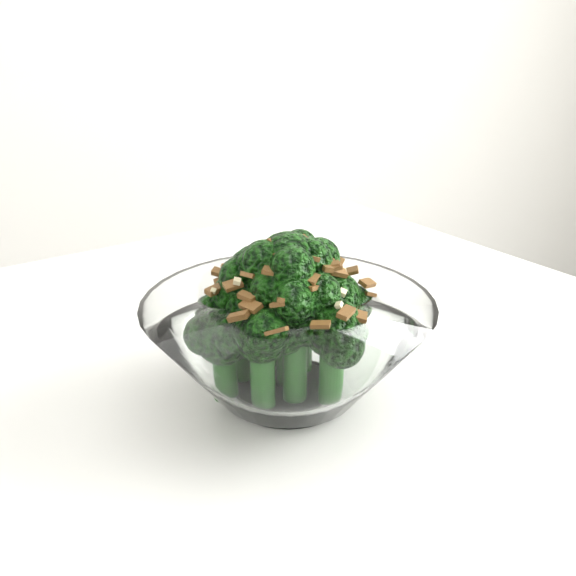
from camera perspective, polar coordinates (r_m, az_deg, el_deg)
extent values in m
cube|color=white|center=(0.47, -21.78, -16.88)|extent=(1.42, 1.21, 0.04)
cylinder|color=white|center=(1.14, 4.12, -13.00)|extent=(0.04, 0.04, 0.71)
cylinder|color=white|center=(0.50, 0.00, -9.22)|extent=(0.09, 0.09, 0.01)
cylinder|color=#1B5115|center=(0.48, 0.00, -4.19)|extent=(0.02, 0.02, 0.08)
sphere|color=#14470D|center=(0.45, 0.00, 1.90)|extent=(0.05, 0.05, 0.05)
cylinder|color=#1B5115|center=(0.50, 1.19, -3.39)|extent=(0.02, 0.02, 0.08)
sphere|color=#14470D|center=(0.48, 1.24, 1.96)|extent=(0.05, 0.05, 0.05)
cylinder|color=#1B5115|center=(0.48, -2.50, -4.41)|extent=(0.02, 0.02, 0.07)
sphere|color=#14470D|center=(0.46, -2.60, 0.96)|extent=(0.05, 0.05, 0.05)
cylinder|color=#1B5115|center=(0.46, 0.63, -6.24)|extent=(0.02, 0.02, 0.07)
sphere|color=#14470D|center=(0.44, 0.65, -0.94)|extent=(0.04, 0.04, 0.04)
cylinder|color=#1B5115|center=(0.49, 3.92, -5.18)|extent=(0.02, 0.02, 0.06)
sphere|color=#14470D|center=(0.47, 4.05, -1.01)|extent=(0.04, 0.04, 0.04)
cylinder|color=#1B5115|center=(0.49, -4.26, -5.32)|extent=(0.02, 0.02, 0.05)
sphere|color=#14470D|center=(0.47, -4.40, -1.26)|extent=(0.04, 0.04, 0.04)
cylinder|color=#1B5115|center=(0.46, 3.87, -7.57)|extent=(0.02, 0.02, 0.05)
sphere|color=#14470D|center=(0.44, 4.00, -3.54)|extent=(0.04, 0.04, 0.04)
cylinder|color=#1B5115|center=(0.46, -2.27, -8.01)|extent=(0.02, 0.02, 0.05)
sphere|color=#14470D|center=(0.44, -2.33, -4.13)|extent=(0.04, 0.04, 0.04)
cylinder|color=#1B5115|center=(0.52, 4.07, -4.37)|extent=(0.02, 0.02, 0.04)
sphere|color=#14470D|center=(0.51, 4.17, -1.33)|extent=(0.04, 0.04, 0.04)
cylinder|color=#1B5115|center=(0.47, -5.60, -7.62)|extent=(0.02, 0.02, 0.04)
sphere|color=#14470D|center=(0.46, -5.74, -4.41)|extent=(0.04, 0.04, 0.04)
cylinder|color=#1B5115|center=(0.52, -0.46, -3.97)|extent=(0.02, 0.02, 0.04)
sphere|color=#14470D|center=(0.51, -0.47, -0.85)|extent=(0.04, 0.04, 0.04)
cylinder|color=#1B5115|center=(0.51, -1.14, -3.77)|extent=(0.02, 0.02, 0.06)
sphere|color=#14470D|center=(0.50, -1.18, 0.44)|extent=(0.05, 0.05, 0.05)
cube|color=brown|center=(0.47, 3.31, 2.66)|extent=(0.01, 0.02, 0.01)
cube|color=brown|center=(0.44, -4.91, 0.29)|extent=(0.01, 0.01, 0.01)
cube|color=brown|center=(0.42, -4.43, -2.51)|extent=(0.02, 0.01, 0.01)
cube|color=brown|center=(0.45, -2.28, 3.62)|extent=(0.01, 0.01, 0.01)
cube|color=brown|center=(0.47, 2.78, 2.94)|extent=(0.01, 0.02, 0.00)
cube|color=brown|center=(0.49, -2.12, 2.53)|extent=(0.01, 0.01, 0.01)
cube|color=brown|center=(0.46, 4.49, 1.44)|extent=(0.02, 0.01, 0.01)
cube|color=brown|center=(0.42, -0.66, -1.03)|extent=(0.01, 0.02, 0.01)
cube|color=brown|center=(0.49, 2.29, 2.57)|extent=(0.02, 0.02, 0.01)
cube|color=brown|center=(0.43, -1.65, 1.65)|extent=(0.01, 0.01, 0.01)
cube|color=brown|center=(0.44, 1.88, 2.79)|extent=(0.01, 0.01, 0.01)
cube|color=brown|center=(0.52, -0.62, 1.94)|extent=(0.02, 0.02, 0.01)
cube|color=brown|center=(0.43, 2.15, 0.78)|extent=(0.01, 0.01, 0.01)
cube|color=brown|center=(0.42, 2.21, 0.10)|extent=(0.01, 0.01, 0.00)
cube|color=brown|center=(0.47, 7.19, -0.54)|extent=(0.01, 0.01, 0.01)
cube|color=brown|center=(0.43, -3.34, -1.58)|extent=(0.02, 0.02, 0.01)
cube|color=brown|center=(0.46, -1.88, 3.44)|extent=(0.01, 0.01, 0.01)
cube|color=brown|center=(0.49, -5.34, 1.47)|extent=(0.01, 0.02, 0.01)
cube|color=brown|center=(0.44, 3.38, 1.86)|extent=(0.01, 0.01, 0.01)
cube|color=brown|center=(0.47, 7.06, 0.44)|extent=(0.01, 0.01, 0.01)
cube|color=brown|center=(0.48, 4.44, 2.21)|extent=(0.01, 0.01, 0.01)
cube|color=brown|center=(0.48, 5.47, 1.47)|extent=(0.02, 0.01, 0.01)
cube|color=brown|center=(0.45, 4.01, 1.95)|extent=(0.01, 0.01, 0.01)
cube|color=brown|center=(0.41, 2.91, -3.26)|extent=(0.01, 0.01, 0.00)
cube|color=brown|center=(0.48, -4.92, 1.91)|extent=(0.01, 0.01, 0.00)
cube|color=brown|center=(0.41, -1.02, -3.84)|extent=(0.02, 0.01, 0.01)
cube|color=brown|center=(0.46, -6.56, -0.16)|extent=(0.01, 0.01, 0.01)
cube|color=brown|center=(0.50, -1.53, 2.62)|extent=(0.02, 0.02, 0.01)
cube|color=brown|center=(0.46, 1.03, 4.35)|extent=(0.01, 0.01, 0.00)
cube|color=brown|center=(0.48, 1.91, 2.90)|extent=(0.01, 0.02, 0.01)
cube|color=brown|center=(0.44, 6.52, -2.54)|extent=(0.01, 0.01, 0.01)
cube|color=brown|center=(0.45, 3.83, 1.86)|extent=(0.02, 0.01, 0.01)
cube|color=brown|center=(0.42, 5.19, -2.19)|extent=(0.02, 0.02, 0.01)
cube|color=brown|center=(0.42, -0.81, -1.41)|extent=(0.01, 0.01, 0.01)
cube|color=brown|center=(0.47, 3.72, 2.39)|extent=(0.01, 0.01, 0.01)
cube|color=brown|center=(0.43, -3.66, -0.78)|extent=(0.01, 0.01, 0.01)
cube|color=brown|center=(0.50, -1.32, 2.44)|extent=(0.01, 0.02, 0.01)
cube|color=brown|center=(0.44, -0.99, 3.84)|extent=(0.01, 0.02, 0.01)
cube|color=brown|center=(0.46, -2.14, 3.48)|extent=(0.01, 0.01, 0.01)
cube|color=brown|center=(0.44, -3.33, 1.16)|extent=(0.01, 0.02, 0.01)
cube|color=brown|center=(0.48, -5.86, 1.31)|extent=(0.02, 0.01, 0.01)
cube|color=brown|center=(0.45, 2.54, 2.75)|extent=(0.01, 0.01, 0.01)
cube|color=brown|center=(0.49, 1.02, 2.81)|extent=(0.01, 0.01, 0.01)
cube|color=brown|center=(0.48, -4.62, 1.79)|extent=(0.01, 0.01, 0.01)
cube|color=brown|center=(0.47, -6.08, 0.40)|extent=(0.01, 0.01, 0.01)
cube|color=brown|center=(0.44, -1.40, 3.42)|extent=(0.01, 0.02, 0.01)
cube|color=brown|center=(0.45, -0.89, 4.20)|extent=(0.01, 0.01, 0.01)
cube|color=brown|center=(0.46, -3.17, 2.73)|extent=(0.01, 0.01, 0.01)
cube|color=brown|center=(0.49, -2.38, 2.55)|extent=(0.02, 0.01, 0.01)
cube|color=beige|center=(0.48, -0.57, 3.63)|extent=(0.01, 0.01, 0.00)
cube|color=beige|center=(0.46, -6.66, -0.24)|extent=(0.00, 0.01, 0.00)
cube|color=beige|center=(0.49, 5.16, 1.54)|extent=(0.00, 0.01, 0.01)
cube|color=beige|center=(0.44, 4.89, -0.40)|extent=(0.01, 0.01, 0.01)
cube|color=beige|center=(0.43, 4.54, -1.51)|extent=(0.01, 0.01, 0.01)
cube|color=beige|center=(0.45, 4.17, 2.06)|extent=(0.00, 0.01, 0.00)
cube|color=beige|center=(0.47, 5.01, 1.50)|extent=(0.00, 0.00, 0.00)
cube|color=beige|center=(0.49, -3.12, 2.39)|extent=(0.01, 0.01, 0.01)
cube|color=beige|center=(0.42, 0.48, -1.67)|extent=(0.01, 0.01, 0.01)
cube|color=beige|center=(0.43, 1.75, 0.56)|extent=(0.00, 0.01, 0.00)
cube|color=beige|center=(0.43, -0.67, 2.35)|extent=(0.00, 0.00, 0.00)
cube|color=beige|center=(0.42, 1.77, -0.31)|extent=(0.00, 0.00, 0.00)
cube|color=beige|center=(0.49, 0.78, 2.81)|extent=(0.00, 0.00, 0.00)
cube|color=beige|center=(0.47, 3.05, 3.16)|extent=(0.01, 0.01, 0.01)
cube|color=beige|center=(0.48, 2.37, 2.86)|extent=(0.01, 0.01, 0.00)
cube|color=beige|center=(0.48, 0.62, 3.78)|extent=(0.00, 0.00, 0.00)
cube|color=beige|center=(0.44, -4.55, 0.60)|extent=(0.01, 0.01, 0.01)
cube|color=beige|center=(0.48, 2.23, 3.13)|extent=(0.01, 0.01, 0.00)
cube|color=beige|center=(0.48, 3.71, 2.23)|extent=(0.01, 0.01, 0.00)
cube|color=beige|center=(0.48, -4.52, 2.31)|extent=(0.01, 0.01, 0.01)
cube|color=beige|center=(0.47, -4.29, 2.05)|extent=(0.01, 0.01, 0.01)
cube|color=beige|center=(0.48, 4.49, 1.82)|extent=(0.01, 0.01, 0.00)
cube|color=beige|center=(0.51, 0.64, 2.58)|extent=(0.01, 0.01, 0.00)
cube|color=beige|center=(0.48, 4.85, 1.69)|extent=(0.01, 0.01, 0.01)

